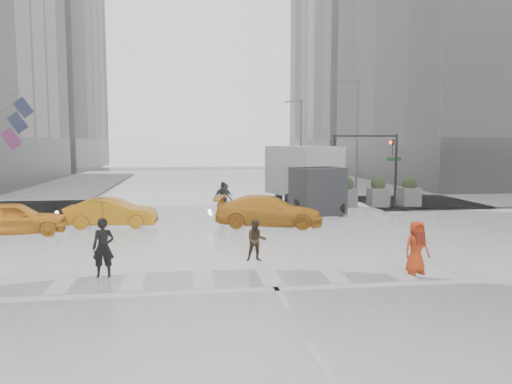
{
  "coord_description": "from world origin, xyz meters",
  "views": [
    {
      "loc": [
        -2.38,
        -20.54,
        4.08
      ],
      "look_at": [
        0.69,
        2.0,
        1.76
      ],
      "focal_mm": 35.0,
      "sensor_mm": 36.0,
      "label": 1
    }
  ],
  "objects": [
    {
      "name": "road_markings",
      "position": [
        0.0,
        0.0,
        0.01
      ],
      "size": [
        18.0,
        48.0,
        0.01
      ],
      "primitive_type": null,
      "color": "silver",
      "rests_on": "ground"
    },
    {
      "name": "traffic_signal_pole",
      "position": [
        9.01,
        8.01,
        3.22
      ],
      "size": [
        4.45,
        0.42,
        4.5
      ],
      "color": "black",
      "rests_on": "ground"
    },
    {
      "name": "pedestrian_orange",
      "position": [
        4.55,
        -6.29,
        0.84
      ],
      "size": [
        0.87,
        0.63,
        1.66
      ],
      "rotation": [
        0.0,
        0.0,
        0.14
      ],
      "color": "red",
      "rests_on": "ground"
    },
    {
      "name": "pedestrian_brown",
      "position": [
        -0.12,
        -4.0,
        0.72
      ],
      "size": [
        0.71,
        0.56,
        1.44
      ],
      "primitive_type": "imported",
      "rotation": [
        0.0,
        0.0,
        -0.03
      ],
      "color": "#3F2816",
      "rests_on": "ground"
    },
    {
      "name": "street_lamp_near",
      "position": [
        10.87,
        18.0,
        4.95
      ],
      "size": [
        2.15,
        0.22,
        9.0
      ],
      "color": "#59595B",
      "rests_on": "ground"
    },
    {
      "name": "building_ne_far",
      "position": [
        29.0,
        56.0,
        16.27
      ],
      "size": [
        26.05,
        26.05,
        36.0
      ],
      "color": "#A9A393",
      "rests_on": "ground"
    },
    {
      "name": "pedestrian_far_b",
      "position": [
        -0.28,
        8.77,
        0.81
      ],
      "size": [
        1.19,
        1.02,
        1.61
      ],
      "primitive_type": "imported",
      "rotation": [
        0.0,
        0.0,
        2.61
      ],
      "color": "black",
      "rests_on": "ground"
    },
    {
      "name": "planter_mid",
      "position": [
        9.0,
        8.2,
        0.98
      ],
      "size": [
        1.1,
        1.1,
        1.8
      ],
      "color": "slate",
      "rests_on": "ground"
    },
    {
      "name": "taxi_front",
      "position": [
        -9.92,
        2.0,
        0.75
      ],
      "size": [
        4.67,
        2.59,
        1.5
      ],
      "primitive_type": "imported",
      "rotation": [
        0.0,
        0.0,
        1.77
      ],
      "color": "#FF9D0D",
      "rests_on": "ground"
    },
    {
      "name": "ground",
      "position": [
        0.0,
        0.0,
        0.0
      ],
      "size": [
        120.0,
        120.0,
        0.0
      ],
      "primitive_type": "plane",
      "color": "black",
      "rests_on": "ground"
    },
    {
      "name": "flag_cluster",
      "position": [
        -15.08,
        18.5,
        5.64
      ],
      "size": [
        2.87,
        3.06,
        4.69
      ],
      "color": "#59595B",
      "rests_on": "ground"
    },
    {
      "name": "street_lamp_far",
      "position": [
        10.87,
        38.0,
        4.95
      ],
      "size": [
        2.15,
        0.22,
        9.0
      ],
      "color": "#59595B",
      "rests_on": "ground"
    },
    {
      "name": "sidewalk_ne",
      "position": [
        19.5,
        17.5,
        0.07
      ],
      "size": [
        35.0,
        35.0,
        0.15
      ],
      "primitive_type": "cube",
      "color": "slate",
      "rests_on": "ground"
    },
    {
      "name": "pedestrian_far_a",
      "position": [
        -0.44,
        7.34,
        0.91
      ],
      "size": [
        1.16,
        0.82,
        1.82
      ],
      "primitive_type": "imported",
      "rotation": [
        0.0,
        0.0,
        3.31
      ],
      "color": "black",
      "rests_on": "ground"
    },
    {
      "name": "pedestrian_black",
      "position": [
        -4.94,
        -5.32,
        1.58
      ],
      "size": [
        0.98,
        0.99,
        2.43
      ],
      "rotation": [
        0.0,
        0.0,
        -0.02
      ],
      "color": "black",
      "rests_on": "ground"
    },
    {
      "name": "taxi_rear",
      "position": [
        1.43,
        2.82,
        0.75
      ],
      "size": [
        4.89,
        3.05,
        1.49
      ],
      "primitive_type": "imported",
      "rotation": [
        0.0,
        0.0,
        1.35
      ],
      "color": "#FF9D0D",
      "rests_on": "ground"
    },
    {
      "name": "planter_east",
      "position": [
        11.0,
        8.2,
        0.98
      ],
      "size": [
        1.1,
        1.1,
        1.8
      ],
      "color": "slate",
      "rests_on": "ground"
    },
    {
      "name": "planter_west",
      "position": [
        7.0,
        8.2,
        0.98
      ],
      "size": [
        1.1,
        1.1,
        1.8
      ],
      "color": "slate",
      "rests_on": "ground"
    },
    {
      "name": "box_truck",
      "position": [
        4.6,
        8.36,
        2.02
      ],
      "size": [
        2.67,
        7.12,
        3.78
      ],
      "rotation": [
        0.0,
        0.0,
        0.31
      ],
      "color": "silver",
      "rests_on": "ground"
    },
    {
      "name": "taxi_mid",
      "position": [
        -6.01,
        3.64,
        0.7
      ],
      "size": [
        4.32,
        1.74,
        1.4
      ],
      "primitive_type": "imported",
      "rotation": [
        0.0,
        0.0,
        1.51
      ],
      "color": "#FF9D0D",
      "rests_on": "ground"
    }
  ]
}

